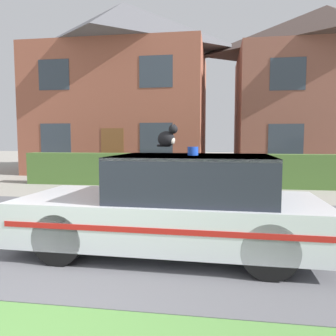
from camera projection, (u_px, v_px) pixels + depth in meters
name	position (u px, v px, depth m)	size (l,w,h in m)	color
road_strip	(123.00, 229.00, 5.94)	(28.00, 5.53, 0.01)	#5B5B60
garden_hedge	(197.00, 170.00, 11.29)	(12.37, 0.58, 1.14)	#4C7233
police_car	(176.00, 205.00, 4.70)	(4.27, 1.86, 1.51)	black
cat	(168.00, 137.00, 4.42)	(0.31, 0.29, 0.32)	black
house_left	(124.00, 86.00, 16.80)	(8.55, 6.46, 8.51)	#93513D
house_right	(323.00, 89.00, 15.57)	(8.40, 5.82, 7.87)	brown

